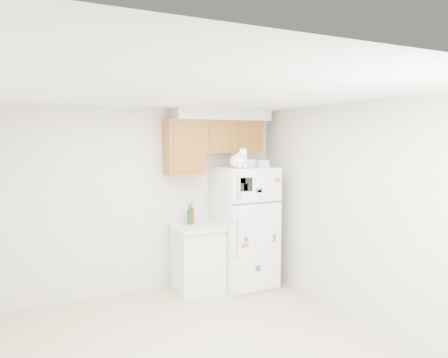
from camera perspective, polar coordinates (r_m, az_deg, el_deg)
room_shell at (r=3.84m, az=-3.17°, el=-0.51°), size 3.84×4.04×2.52m
refrigerator at (r=5.70m, az=2.96°, el=-6.80°), size 0.76×0.78×1.70m
base_counter at (r=5.59m, az=-3.79°, el=-11.20°), size 0.64×0.64×0.92m
cat at (r=5.35m, az=2.24°, el=2.71°), size 0.28×0.40×0.28m
storage_box_back at (r=5.71m, az=3.44°, el=2.33°), size 0.20×0.15×0.10m
storage_box_front at (r=5.69m, az=5.58°, el=2.25°), size 0.15×0.11×0.09m
bottle_green at (r=5.51m, az=-4.96°, el=-5.02°), size 0.07×0.07×0.28m
bottle_amber at (r=5.56m, az=-4.63°, el=-4.87°), size 0.07×0.07×0.29m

